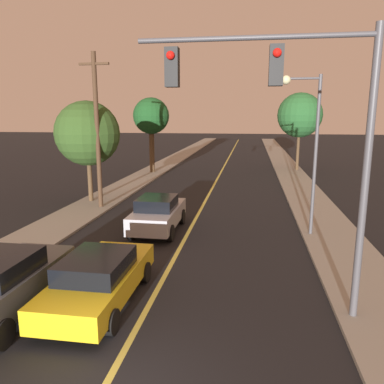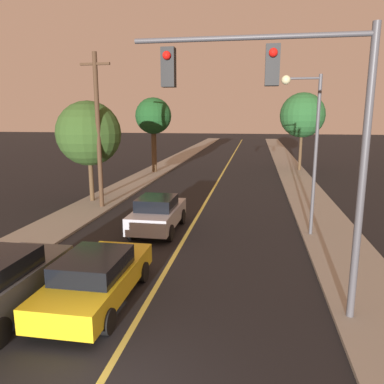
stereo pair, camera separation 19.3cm
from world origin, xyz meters
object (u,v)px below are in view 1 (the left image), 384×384
at_px(car_near_lane_front, 99,278).
at_px(traffic_signal_mast, 295,115).
at_px(car_near_lane_second, 158,213).
at_px(tree_left_far, 151,117).
at_px(tree_left_near, 87,134).
at_px(utility_pole_left, 97,129).
at_px(car_outer_lane_front, 4,284).
at_px(tree_right_near, 300,115).
at_px(streetlamp_right, 307,133).

xyz_separation_m(car_near_lane_front, traffic_signal_mast, (4.90, 0.17, 4.31)).
height_order(car_near_lane_second, tree_left_far, tree_left_far).
distance_m(car_near_lane_second, tree_left_near, 7.73).
height_order(utility_pole_left, tree_left_near, utility_pole_left).
bearing_deg(car_near_lane_second, utility_pole_left, 139.63).
xyz_separation_m(car_outer_lane_front, utility_pole_left, (-1.95, 10.95, 3.47)).
bearing_deg(car_near_lane_second, tree_right_near, 67.41).
bearing_deg(tree_right_near, car_outer_lane_front, -110.78).
height_order(car_near_lane_front, streetlamp_right, streetlamp_right).
xyz_separation_m(car_near_lane_front, car_outer_lane_front, (-2.12, -0.98, 0.12)).
xyz_separation_m(streetlamp_right, utility_pole_left, (-10.24, 3.14, 0.01)).
xyz_separation_m(car_outer_lane_front, traffic_signal_mast, (7.03, 1.15, 4.19)).
distance_m(traffic_signal_mast, tree_left_near, 15.03).
height_order(car_near_lane_front, car_near_lane_second, car_near_lane_second).
distance_m(car_outer_lane_front, streetlamp_right, 11.90).
bearing_deg(car_near_lane_front, utility_pole_left, 112.23).
height_order(car_outer_lane_front, tree_right_near, tree_right_near).
bearing_deg(car_near_lane_front, tree_left_near, 114.84).
bearing_deg(tree_left_far, tree_left_near, -92.95).
relative_size(car_near_lane_front, streetlamp_right, 0.71).
bearing_deg(tree_left_near, tree_left_far, 87.05).
bearing_deg(traffic_signal_mast, tree_left_far, 112.72).
xyz_separation_m(car_near_lane_second, traffic_signal_mast, (4.90, -6.33, 4.23)).
relative_size(traffic_signal_mast, tree_left_near, 1.20).
distance_m(car_outer_lane_front, traffic_signal_mast, 8.26).
height_order(car_near_lane_front, tree_left_near, tree_left_near).
distance_m(car_near_lane_second, streetlamp_right, 7.09).
bearing_deg(tree_left_near, car_near_lane_front, -65.16).
bearing_deg(tree_right_near, utility_pole_left, -127.17).
height_order(car_near_lane_second, traffic_signal_mast, traffic_signal_mast).
xyz_separation_m(tree_left_near, tree_left_far, (0.60, 11.64, 0.89)).
bearing_deg(streetlamp_right, tree_right_near, 84.10).
bearing_deg(utility_pole_left, streetlamp_right, -17.04).
bearing_deg(tree_right_near, tree_left_far, -165.85).
bearing_deg(utility_pole_left, traffic_signal_mast, -47.50).
height_order(car_near_lane_second, tree_left_near, tree_left_near).
relative_size(car_near_lane_second, tree_left_near, 0.72).
bearing_deg(utility_pole_left, car_outer_lane_front, -79.90).
height_order(streetlamp_right, utility_pole_left, utility_pole_left).
distance_m(car_near_lane_front, utility_pole_left, 11.36).
relative_size(traffic_signal_mast, tree_left_far, 1.07).
bearing_deg(traffic_signal_mast, car_outer_lane_front, -170.68).
bearing_deg(streetlamp_right, car_outer_lane_front, -136.67).
distance_m(streetlamp_right, utility_pole_left, 10.71).
relative_size(car_near_lane_second, utility_pole_left, 0.51).
bearing_deg(traffic_signal_mast, utility_pole_left, 132.50).
bearing_deg(car_outer_lane_front, streetlamp_right, 43.33).
bearing_deg(tree_right_near, tree_left_near, -131.97).
distance_m(streetlamp_right, tree_right_near, 19.38).
height_order(streetlamp_right, tree_right_near, tree_right_near).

